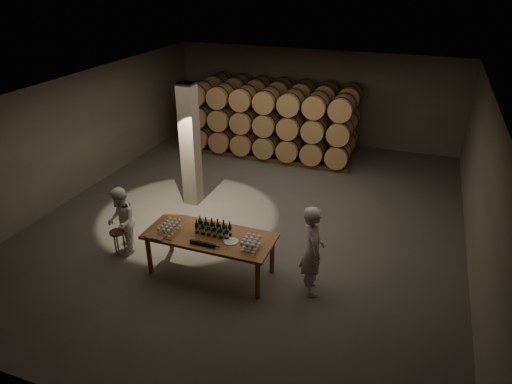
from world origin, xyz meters
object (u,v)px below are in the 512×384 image
(tasting_table, at_px, (210,239))
(person_man, at_px, (312,251))
(stool, at_px, (118,236))
(notebook_near, at_px, (158,237))
(plate, at_px, (231,241))
(bottle_cluster, at_px, (213,229))
(person_woman, at_px, (121,221))

(tasting_table, xyz_separation_m, person_man, (2.06, 0.14, 0.13))
(stool, bearing_deg, notebook_near, -15.95)
(notebook_near, bearing_deg, plate, 17.14)
(tasting_table, relative_size, stool, 4.64)
(bottle_cluster, height_order, notebook_near, bottle_cluster)
(person_woman, bearing_deg, person_man, 58.24)
(person_man, bearing_deg, person_woman, 66.60)
(tasting_table, distance_m, notebook_near, 1.01)
(plate, relative_size, stool, 0.51)
(tasting_table, height_order, stool, tasting_table)
(notebook_near, bearing_deg, person_man, 13.47)
(tasting_table, xyz_separation_m, person_woman, (-2.11, 0.01, -0.02))
(bottle_cluster, xyz_separation_m, notebook_near, (-0.96, -0.51, -0.10))
(bottle_cluster, distance_m, person_man, 2.01)
(plate, relative_size, notebook_near, 1.16)
(bottle_cluster, distance_m, person_woman, 2.18)
(notebook_near, bearing_deg, stool, 166.25)
(stool, xyz_separation_m, person_man, (4.25, 0.22, 0.46))
(stool, bearing_deg, person_man, 2.98)
(plate, height_order, notebook_near, notebook_near)
(plate, relative_size, person_woman, 0.19)
(stool, relative_size, person_woman, 0.36)
(person_man, bearing_deg, bottle_cluster, 67.19)
(tasting_table, height_order, bottle_cluster, bottle_cluster)
(tasting_table, relative_size, notebook_near, 10.52)
(plate, xyz_separation_m, stool, (-2.68, -0.00, -0.45))
(notebook_near, distance_m, person_man, 3.02)
(plate, bearing_deg, bottle_cluster, 162.87)
(tasting_table, distance_m, person_woman, 2.11)
(notebook_near, distance_m, stool, 1.41)
(bottle_cluster, relative_size, notebook_near, 2.96)
(plate, xyz_separation_m, person_man, (1.56, 0.22, 0.02))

